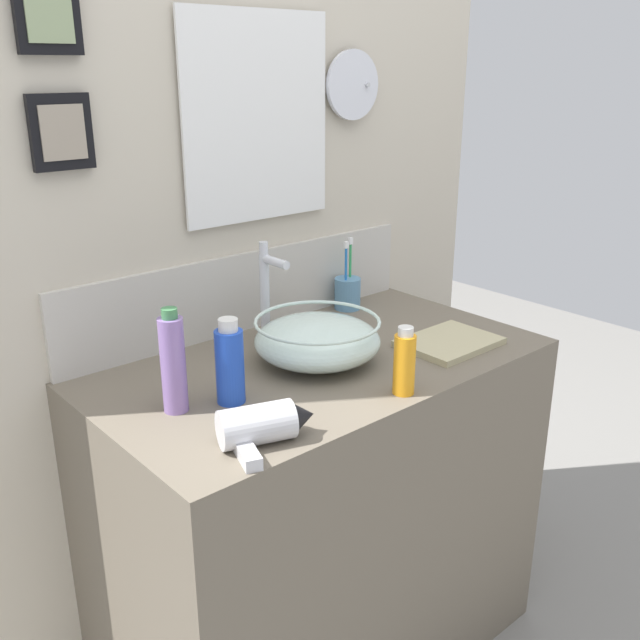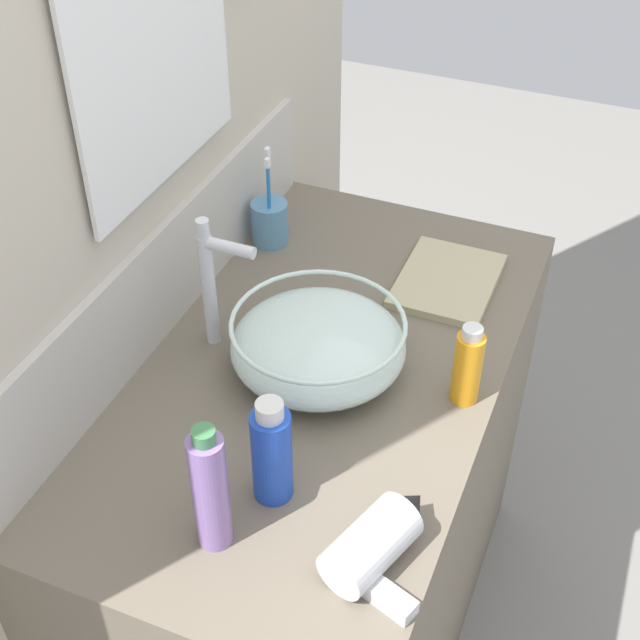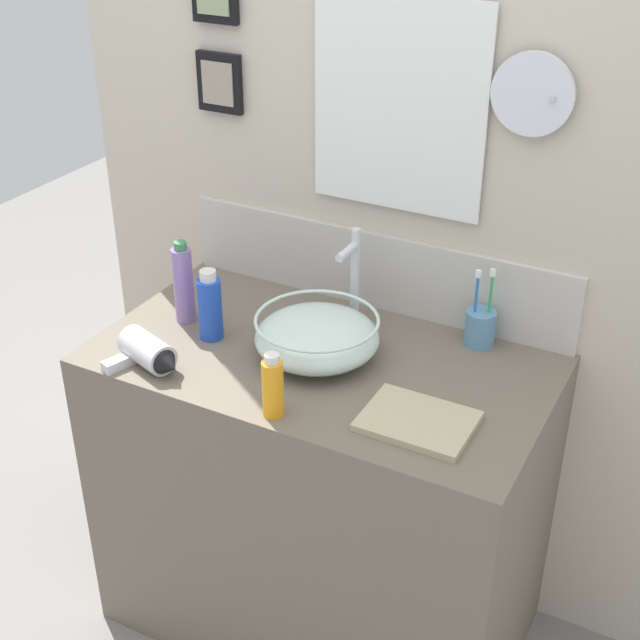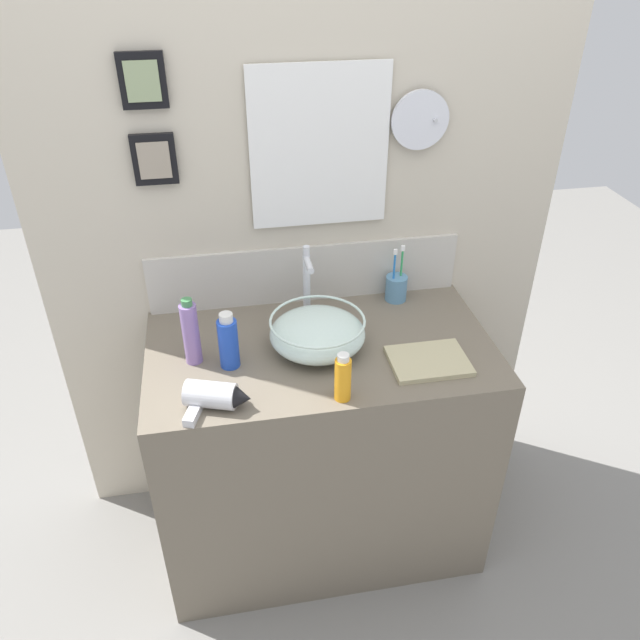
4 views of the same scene
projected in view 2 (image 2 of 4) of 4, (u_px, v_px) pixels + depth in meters
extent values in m
plane|color=gray|center=(321.00, 637.00, 2.02)|extent=(6.00, 6.00, 0.00)
cube|color=#6B6051|center=(321.00, 522.00, 1.76)|extent=(1.06, 0.58, 0.84)
cube|color=beige|center=(122.00, 112.00, 1.33)|extent=(1.68, 0.06, 2.48)
cube|color=beige|center=(166.00, 278.00, 1.51)|extent=(1.03, 0.02, 0.20)
cube|color=white|center=(148.00, 24.00, 1.28)|extent=(0.36, 0.01, 0.42)
cube|color=white|center=(152.00, 25.00, 1.27)|extent=(0.42, 0.01, 0.48)
ellipsoid|color=silver|center=(320.00, 346.00, 1.45)|extent=(0.29, 0.29, 0.10)
torus|color=silver|center=(320.00, 324.00, 1.42)|extent=(0.29, 0.29, 0.01)
torus|color=#B2B7BC|center=(320.00, 368.00, 1.48)|extent=(0.11, 0.11, 0.01)
cylinder|color=silver|center=(209.00, 290.00, 1.47)|extent=(0.02, 0.02, 0.22)
cylinder|color=silver|center=(229.00, 247.00, 1.40)|extent=(0.02, 0.09, 0.02)
cylinder|color=silver|center=(203.00, 228.00, 1.39)|extent=(0.02, 0.02, 0.03)
cylinder|color=silver|center=(371.00, 545.00, 1.17)|extent=(0.15, 0.11, 0.07)
cone|color=black|center=(411.00, 505.00, 1.22)|extent=(0.06, 0.07, 0.06)
cube|color=silver|center=(384.00, 595.00, 1.14)|extent=(0.06, 0.09, 0.02)
cylinder|color=#598CB2|center=(270.00, 223.00, 1.75)|extent=(0.07, 0.07, 0.09)
cylinder|color=green|center=(269.00, 197.00, 1.73)|extent=(0.01, 0.01, 0.18)
cube|color=white|center=(267.00, 152.00, 1.66)|extent=(0.01, 0.01, 0.02)
cylinder|color=blue|center=(269.00, 207.00, 1.70)|extent=(0.01, 0.01, 0.17)
cube|color=white|center=(267.00, 163.00, 1.64)|extent=(0.01, 0.01, 0.02)
cylinder|color=blue|center=(272.00, 456.00, 1.23)|extent=(0.06, 0.06, 0.15)
cylinder|color=silver|center=(270.00, 411.00, 1.18)|extent=(0.04, 0.04, 0.02)
cylinder|color=#8C6BB2|center=(213.00, 493.00, 1.16)|extent=(0.05, 0.05, 0.19)
cylinder|color=#3F7F4C|center=(207.00, 437.00, 1.09)|extent=(0.03, 0.03, 0.02)
cylinder|color=orange|center=(467.00, 368.00, 1.39)|extent=(0.05, 0.05, 0.13)
cylinder|color=silver|center=(472.00, 333.00, 1.34)|extent=(0.03, 0.03, 0.02)
cube|color=tan|center=(447.00, 281.00, 1.66)|extent=(0.23, 0.17, 0.02)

